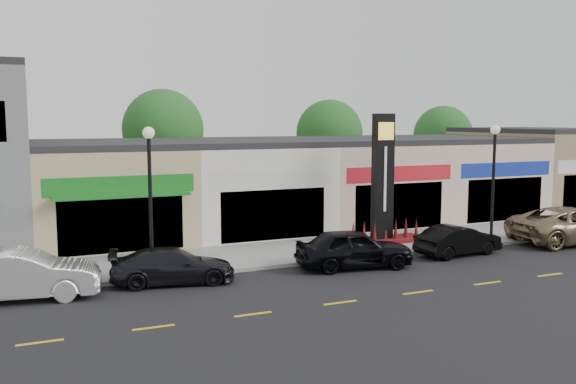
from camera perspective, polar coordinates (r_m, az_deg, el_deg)
name	(u,v)px	position (r m, az deg, el deg)	size (l,w,h in m)	color
ground	(373,272)	(23.98, 7.92, -7.45)	(120.00, 120.00, 0.00)	black
sidewalk	(323,249)	(27.68, 3.26, -5.31)	(52.00, 4.30, 0.15)	gray
curb	(347,259)	(25.73, 5.50, -6.26)	(52.00, 0.20, 0.15)	gray
shop_beige	(107,189)	(31.74, -16.55, 0.23)	(7.00, 10.85, 4.80)	tan
shop_cream	(240,184)	(33.27, -4.49, 0.79)	(7.00, 10.01, 4.80)	white
shop_pink_w	(353,179)	(36.10, 6.09, 1.24)	(7.00, 10.01, 4.80)	#CFAA9D
shop_pink_e	(450,175)	(39.97, 14.89, 1.59)	(7.00, 10.01, 4.80)	#CFAA9D
shop_tan	(534,167)	(44.60, 22.02, 2.16)	(7.00, 10.01, 5.30)	#7C6448
tree_rear_west	(163,130)	(40.20, -11.62, 5.74)	(5.20, 5.20, 7.83)	#382619
tree_rear_mid	(329,133)	(44.20, 3.89, 5.51)	(4.80, 4.80, 7.29)	#382619
tree_rear_east	(443,135)	(49.55, 14.29, 5.16)	(4.60, 4.60, 6.94)	#382619
lamp_west_near	(150,185)	(22.87, -12.79, 0.60)	(0.44, 0.44, 5.47)	black
lamp_east_near	(494,171)	(30.14, 18.69, 1.88)	(0.44, 0.44, 5.47)	black
pylon_sign	(382,197)	(28.62, 8.82, -0.50)	(4.20, 1.30, 6.00)	#4E0D19
car_white_van	(20,275)	(21.94, -23.78, -7.10)	(5.04, 1.76, 1.66)	white
car_dark_sedan	(173,266)	(22.47, -10.74, -6.80)	(4.43, 1.80, 1.28)	black
car_black_sedan	(354,248)	(24.43, 6.20, -5.26)	(4.64, 1.87, 1.58)	black
car_black_conv	(458,240)	(27.56, 15.65, -4.37)	(3.98, 1.39, 1.31)	black
car_gold_suv	(573,225)	(32.16, 25.08, -2.81)	(6.20, 2.86, 1.72)	#8C7859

